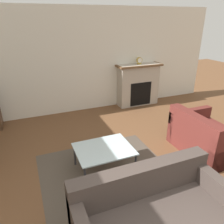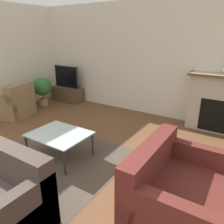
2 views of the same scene
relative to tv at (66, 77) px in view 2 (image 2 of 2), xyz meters
name	(u,v)px [view 2 (image 2 of 2)]	position (x,y,z in m)	size (l,w,h in m)	color
wall_back	(136,59)	(2.10, 0.33, 0.61)	(8.81, 0.06, 2.70)	silver
area_rug	(57,159)	(2.15, -2.55, -0.74)	(2.13, 1.94, 0.00)	#4C4238
fireplace	(220,102)	(4.17, 0.10, -0.11)	(1.32, 0.45, 1.20)	#B2A899
tv_stand	(68,94)	(0.00, 0.00, -0.53)	(0.94, 0.43, 0.42)	brown
tv	(66,77)	(0.00, 0.00, 0.00)	(0.87, 0.06, 0.63)	#232328
couch_loveseat	(179,194)	(4.18, -2.65, -0.45)	(1.00, 1.24, 0.82)	#5B231E
armchair_by_window	(13,104)	(-0.24, -1.66, -0.44)	(0.96, 0.97, 0.82)	#8C704C
coffee_table	(59,136)	(2.15, -2.45, -0.35)	(0.93, 0.74, 0.43)	#333338
potted_plant	(42,88)	(-0.27, -0.70, -0.23)	(0.51, 0.51, 0.80)	#AD704C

